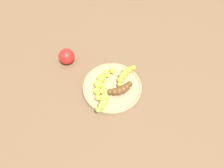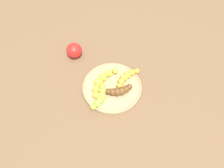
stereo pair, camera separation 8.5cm
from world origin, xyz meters
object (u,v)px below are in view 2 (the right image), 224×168
Objects in this scene: banana_overripe at (119,91)px; banana_green at (100,97)px; banana_spotted at (127,77)px; banana_yellow at (102,80)px; fruit_bowl at (112,87)px; apple_red at (74,51)px.

banana_green is at bearing -82.76° from banana_overripe.
banana_overripe is 1.16× the size of banana_green.
banana_yellow is (0.02, 0.10, 0.00)m from banana_spotted.
banana_spotted is (0.01, -0.07, 0.02)m from fruit_bowl.
fruit_bowl is 0.05m from banana_overripe.
fruit_bowl is at bearing 76.73° from banana_spotted.
banana_overripe is 0.08m from banana_green.
banana_green reaches higher than fruit_bowl.
banana_green is at bearing -172.59° from apple_red.
banana_yellow is 0.21m from apple_red.
banana_yellow is (0.07, 0.05, 0.00)m from banana_overripe.
apple_red is (0.20, 0.07, -0.00)m from banana_yellow.
banana_spotted is 0.10m from banana_yellow.
banana_yellow reaches higher than banana_spotted.
fruit_bowl is 0.08m from banana_green.
banana_spotted is at bearing -135.56° from banana_yellow.
apple_red is at bearing -17.34° from banana_yellow.
apple_red is at bearing 137.51° from banana_green.
banana_green is at bearing 119.59° from banana_yellow.
banana_yellow reaches higher than fruit_bowl.
apple_red is (0.27, 0.12, -0.00)m from banana_overripe.
banana_overripe is 0.80× the size of banana_yellow.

